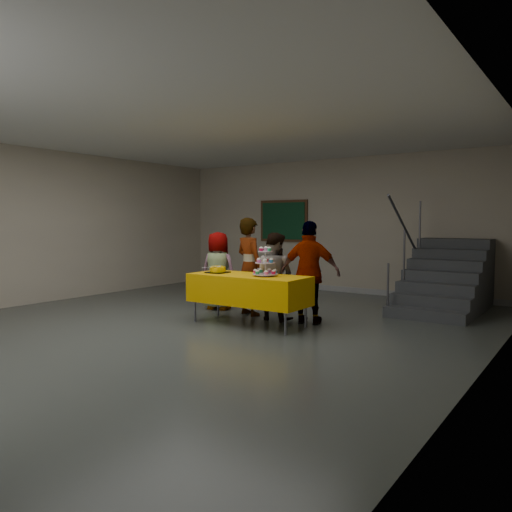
{
  "coord_description": "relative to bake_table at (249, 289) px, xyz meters",
  "views": [
    {
      "loc": [
        4.97,
        -5.31,
        1.59
      ],
      "look_at": [
        0.55,
        1.08,
        1.05
      ],
      "focal_mm": 35.0,
      "sensor_mm": 36.0,
      "label": 1
    }
  ],
  "objects": [
    {
      "name": "room_shell",
      "position": [
        -0.55,
        -0.86,
        1.57
      ],
      "size": [
        10.0,
        10.04,
        3.02
      ],
      "color": "#4C514C",
      "rests_on": "ground"
    },
    {
      "name": "bake_table",
      "position": [
        0.0,
        0.0,
        0.0
      ],
      "size": [
        1.88,
        0.78,
        0.77
      ],
      "color": "#595960",
      "rests_on": "ground"
    },
    {
      "name": "cupcake_stand",
      "position": [
        0.3,
        0.01,
        0.38
      ],
      "size": [
        0.38,
        0.38,
        0.44
      ],
      "color": "silver",
      "rests_on": "bake_table"
    },
    {
      "name": "bear_cake",
      "position": [
        -0.59,
        -0.03,
        0.27
      ],
      "size": [
        0.32,
        0.36,
        0.12
      ],
      "color": "black",
      "rests_on": "bake_table"
    },
    {
      "name": "schoolchild_a",
      "position": [
        -1.24,
        0.79,
        0.14
      ],
      "size": [
        0.75,
        0.56,
        1.4
      ],
      "primitive_type": "imported",
      "rotation": [
        0.0,
        0.0,
        3.32
      ],
      "color": "slate",
      "rests_on": "ground"
    },
    {
      "name": "schoolchild_b",
      "position": [
        -0.46,
        0.67,
        0.27
      ],
      "size": [
        0.7,
        0.58,
        1.65
      ],
      "primitive_type": "imported",
      "rotation": [
        0.0,
        0.0,
        2.8
      ],
      "color": "slate",
      "rests_on": "ground"
    },
    {
      "name": "schoolchild_c",
      "position": [
        0.11,
        0.55,
        0.15
      ],
      "size": [
        0.7,
        0.55,
        1.41
      ],
      "primitive_type": "imported",
      "rotation": [
        0.0,
        0.0,
        3.11
      ],
      "color": "slate",
      "rests_on": "ground"
    },
    {
      "name": "schoolchild_d",
      "position": [
        0.75,
        0.59,
        0.24
      ],
      "size": [
        1.0,
        0.59,
        1.6
      ],
      "primitive_type": "imported",
      "rotation": [
        0.0,
        0.0,
        3.37
      ],
      "color": "slate",
      "rests_on": "ground"
    },
    {
      "name": "staircase",
      "position": [
        2.14,
        3.25,
        -0.07
      ],
      "size": [
        1.3,
        2.4,
        2.04
      ],
      "color": "#424447",
      "rests_on": "ground"
    },
    {
      "name": "noticeboard",
      "position": [
        -1.88,
        4.09,
        1.04
      ],
      "size": [
        1.3,
        0.05,
        1.0
      ],
      "color": "#472B16",
      "rests_on": "ground"
    }
  ]
}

